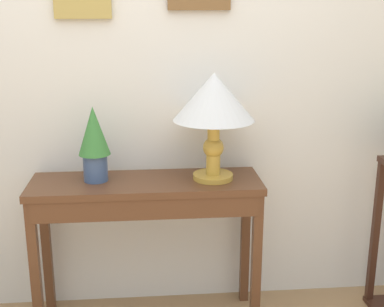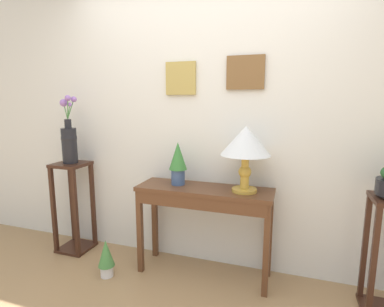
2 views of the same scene
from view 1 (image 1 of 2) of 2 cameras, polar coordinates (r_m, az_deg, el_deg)
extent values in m
cube|color=silver|center=(2.69, -6.50, 11.59)|extent=(9.00, 0.10, 2.80)
cube|color=#56331E|center=(2.56, -5.08, -3.34)|extent=(1.13, 0.36, 0.03)
cube|color=#56331E|center=(2.43, -5.03, -6.07)|extent=(1.06, 0.03, 0.10)
cube|color=#56331E|center=(2.64, -16.77, -12.58)|extent=(0.04, 0.05, 0.74)
cube|color=#56331E|center=(2.63, 7.05, -12.03)|extent=(0.04, 0.05, 0.74)
cube|color=#56331E|center=(2.89, -15.64, -9.85)|extent=(0.04, 0.04, 0.74)
cube|color=#56331E|center=(2.89, 5.84, -9.35)|extent=(0.04, 0.04, 0.74)
cylinder|color=gold|center=(2.57, 2.32, -2.51)|extent=(0.20, 0.20, 0.02)
cylinder|color=gold|center=(2.54, 2.34, -0.80)|extent=(0.07, 0.07, 0.13)
sphere|color=gold|center=(2.53, 2.35, 0.67)|extent=(0.10, 0.10, 0.10)
cylinder|color=gold|center=(2.51, 2.37, 2.15)|extent=(0.06, 0.06, 0.13)
cone|color=silver|center=(2.47, 2.42, 6.23)|extent=(0.39, 0.39, 0.23)
cylinder|color=#3D5684|center=(2.57, -10.52, -1.52)|extent=(0.12, 0.12, 0.13)
cone|color=#387A38|center=(2.52, -10.73, 2.47)|extent=(0.15, 0.15, 0.23)
cube|color=#381E14|center=(2.99, 19.43, -8.16)|extent=(0.04, 0.04, 0.79)
camera|label=2|loc=(0.69, 74.07, -5.53)|focal=28.20mm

